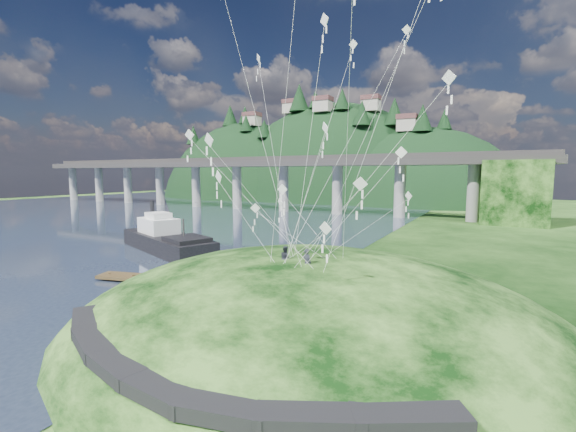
% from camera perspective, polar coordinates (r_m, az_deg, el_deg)
% --- Properties ---
extents(ground, '(320.00, 320.00, 0.00)m').
position_cam_1_polar(ground, '(30.21, -12.56, -14.05)').
color(ground, black).
rests_on(ground, ground).
extents(water, '(240.00, 240.00, 0.00)m').
position_cam_1_polar(water, '(104.74, -31.94, -0.30)').
color(water, '#313F5A').
rests_on(water, ground).
extents(grass_hill, '(36.00, 32.00, 13.00)m').
position_cam_1_polar(grass_hill, '(28.27, 3.45, -18.68)').
color(grass_hill, black).
rests_on(grass_hill, ground).
extents(footpath, '(22.29, 5.84, 0.83)m').
position_cam_1_polar(footpath, '(18.17, -15.26, -21.36)').
color(footpath, black).
rests_on(footpath, ground).
extents(bridge, '(160.00, 11.00, 15.00)m').
position_cam_1_polar(bridge, '(101.89, 2.10, 5.98)').
color(bridge, '#2D2B2B').
rests_on(bridge, ground).
extents(far_ridge, '(153.00, 70.00, 94.50)m').
position_cam_1_polar(far_ridge, '(157.39, 4.91, -0.14)').
color(far_ridge, black).
rests_on(far_ridge, ground).
extents(work_barge, '(19.43, 11.54, 6.59)m').
position_cam_1_polar(work_barge, '(54.18, -17.66, -3.27)').
color(work_barge, black).
rests_on(work_barge, ground).
extents(wooden_dock, '(12.54, 5.20, 0.89)m').
position_cam_1_polar(wooden_dock, '(39.32, -18.69, -8.80)').
color(wooden_dock, '#3C2D18').
rests_on(wooden_dock, ground).
extents(kite_flyers, '(2.61, 1.21, 1.78)m').
position_cam_1_polar(kite_flyers, '(24.57, 0.83, -4.61)').
color(kite_flyers, '#262833').
rests_on(kite_flyers, ground).
extents(kite_swarm, '(17.40, 16.18, 19.07)m').
position_cam_1_polar(kite_swarm, '(25.69, 3.91, 17.14)').
color(kite_swarm, white).
rests_on(kite_swarm, ground).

